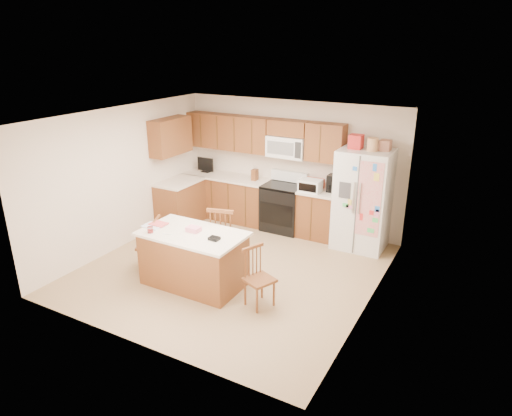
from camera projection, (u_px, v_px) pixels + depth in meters
The scene contains 9 objects.
ground at pixel (232, 269), 7.53m from camera, with size 4.50×4.50×0.00m, color #8C6E5B.
room_shell at pixel (231, 186), 7.03m from camera, with size 4.60×4.60×2.52m.
cabinetry at pixel (236, 180), 9.13m from camera, with size 3.36×1.56×2.15m.
stove at pixel (283, 207), 8.96m from camera, with size 0.76×0.65×1.13m.
refrigerator at pixel (363, 199), 8.04m from camera, with size 0.90×0.79×2.04m.
island at pixel (194, 258), 6.93m from camera, with size 1.62×0.92×0.95m.
windsor_chair_left at pixel (151, 245), 7.42m from camera, with size 0.49×0.50×0.89m.
windsor_chair_back at pixel (224, 238), 7.44m from camera, with size 0.56×0.54×1.07m.
windsor_chair_right at pixel (259, 279), 6.38m from camera, with size 0.48×0.49×0.87m.
Camera 1 is at (3.57, -5.70, 3.56)m, focal length 32.00 mm.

